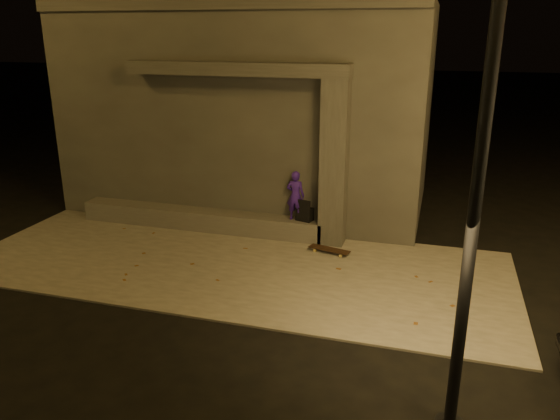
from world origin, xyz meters
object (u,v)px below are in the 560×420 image
(backpack, at_px, (305,213))
(skateboard, at_px, (329,250))
(street_lamp_0, at_px, (488,98))
(skateboarder, at_px, (296,196))
(column, at_px, (334,164))

(backpack, xyz_separation_m, skateboard, (0.71, -0.65, -0.54))
(backpack, bearing_deg, skateboard, -26.43)
(street_lamp_0, bearing_deg, skateboarder, 121.73)
(street_lamp_0, bearing_deg, skateboard, 117.00)
(column, bearing_deg, skateboarder, 180.00)
(backpack, bearing_deg, skateboarder, -163.95)
(column, xyz_separation_m, backpack, (-0.63, -0.00, -1.18))
(skateboarder, height_order, backpack, skateboarder)
(column, distance_m, skateboarder, 1.16)
(skateboarder, bearing_deg, backpack, -177.01)
(column, relative_size, backpack, 7.11)
(skateboard, height_order, street_lamp_0, street_lamp_0)
(skateboard, xyz_separation_m, street_lamp_0, (2.46, -4.83, 3.82))
(column, xyz_separation_m, skateboarder, (-0.85, 0.00, -0.78))
(skateboarder, relative_size, backpack, 2.23)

